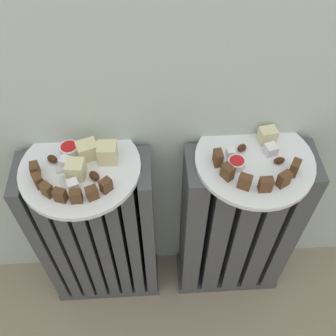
{
  "coord_description": "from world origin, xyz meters",
  "views": [
    {
      "loc": [
        -0.03,
        -0.29,
        1.29
      ],
      "look_at": [
        0.0,
        0.28,
        0.59
      ],
      "focal_mm": 41.91,
      "sensor_mm": 36.0,
      "label": 1
    }
  ],
  "objects_px": {
    "radiator_right": "(236,229)",
    "plate_right": "(254,160)",
    "fork": "(62,178)",
    "plate_left": "(80,168)",
    "radiator_left": "(99,237)",
    "jam_bowl_left": "(69,149)",
    "jam_bowl_right": "(236,163)"
  },
  "relations": [
    {
      "from": "radiator_right",
      "to": "jam_bowl_right",
      "type": "relative_size",
      "value": 15.09
    },
    {
      "from": "radiator_left",
      "to": "plate_right",
      "type": "xyz_separation_m",
      "value": [
        0.4,
        0.0,
        0.31
      ]
    },
    {
      "from": "jam_bowl_left",
      "to": "fork",
      "type": "height_order",
      "value": "jam_bowl_left"
    },
    {
      "from": "plate_left",
      "to": "jam_bowl_right",
      "type": "distance_m",
      "value": 0.35
    },
    {
      "from": "radiator_right",
      "to": "plate_left",
      "type": "height_order",
      "value": "plate_left"
    },
    {
      "from": "radiator_left",
      "to": "plate_left",
      "type": "relative_size",
      "value": 2.19
    },
    {
      "from": "plate_left",
      "to": "fork",
      "type": "bearing_deg",
      "value": -137.35
    },
    {
      "from": "radiator_left",
      "to": "plate_left",
      "type": "distance_m",
      "value": 0.31
    },
    {
      "from": "plate_right",
      "to": "fork",
      "type": "bearing_deg",
      "value": -175.61
    },
    {
      "from": "jam_bowl_left",
      "to": "fork",
      "type": "bearing_deg",
      "value": -97.98
    },
    {
      "from": "plate_left",
      "to": "fork",
      "type": "xyz_separation_m",
      "value": [
        -0.04,
        -0.03,
        0.01
      ]
    },
    {
      "from": "radiator_left",
      "to": "fork",
      "type": "distance_m",
      "value": 0.32
    },
    {
      "from": "radiator_right",
      "to": "fork",
      "type": "relative_size",
      "value": 6.21
    },
    {
      "from": "radiator_right",
      "to": "fork",
      "type": "xyz_separation_m",
      "value": [
        -0.43,
        -0.03,
        0.32
      ]
    },
    {
      "from": "plate_left",
      "to": "fork",
      "type": "distance_m",
      "value": 0.05
    },
    {
      "from": "radiator_left",
      "to": "radiator_right",
      "type": "bearing_deg",
      "value": 0.0
    },
    {
      "from": "radiator_right",
      "to": "plate_right",
      "type": "relative_size",
      "value": 2.19
    },
    {
      "from": "plate_right",
      "to": "fork",
      "type": "distance_m",
      "value": 0.43
    },
    {
      "from": "radiator_right",
      "to": "plate_left",
      "type": "bearing_deg",
      "value": 180.0
    },
    {
      "from": "radiator_left",
      "to": "jam_bowl_right",
      "type": "relative_size",
      "value": 15.09
    },
    {
      "from": "plate_right",
      "to": "jam_bowl_left",
      "type": "distance_m",
      "value": 0.42
    },
    {
      "from": "radiator_left",
      "to": "jam_bowl_left",
      "type": "relative_size",
      "value": 13.64
    },
    {
      "from": "radiator_right",
      "to": "jam_bowl_left",
      "type": "distance_m",
      "value": 0.54
    },
    {
      "from": "plate_right",
      "to": "fork",
      "type": "height_order",
      "value": "fork"
    },
    {
      "from": "jam_bowl_left",
      "to": "fork",
      "type": "relative_size",
      "value": 0.46
    },
    {
      "from": "radiator_right",
      "to": "plate_right",
      "type": "height_order",
      "value": "plate_right"
    },
    {
      "from": "radiator_left",
      "to": "plate_right",
      "type": "bearing_deg",
      "value": 0.0
    },
    {
      "from": "fork",
      "to": "plate_right",
      "type": "bearing_deg",
      "value": 4.39
    },
    {
      "from": "jam_bowl_left",
      "to": "jam_bowl_right",
      "type": "distance_m",
      "value": 0.38
    },
    {
      "from": "jam_bowl_right",
      "to": "jam_bowl_left",
      "type": "bearing_deg",
      "value": 170.16
    },
    {
      "from": "plate_left",
      "to": "jam_bowl_left",
      "type": "height_order",
      "value": "jam_bowl_left"
    },
    {
      "from": "jam_bowl_left",
      "to": "plate_left",
      "type": "bearing_deg",
      "value": -60.58
    }
  ]
}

